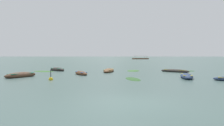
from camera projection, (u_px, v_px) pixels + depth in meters
ground_plane at (110, 56)px, 1508.82m from camera, size 6000.00×6000.00×0.00m
mountain_2 at (56, 32)px, 2476.35m from camera, size 1785.55×1785.55×560.78m
mountain_3 at (133, 38)px, 2251.01m from camera, size 995.76×995.76×390.45m
rowboat_0 at (81, 73)px, 24.15m from camera, size 2.20×3.07×0.51m
rowboat_1 at (21, 75)px, 21.35m from camera, size 2.79×3.70×0.63m
rowboat_2 at (187, 76)px, 20.38m from camera, size 2.01×3.98×0.57m
rowboat_3 at (109, 71)px, 28.42m from camera, size 1.89×4.47×0.57m
rowboat_4 at (175, 71)px, 28.16m from camera, size 3.60×3.42×0.48m
rowboat_5 at (57, 69)px, 30.61m from camera, size 3.14×3.21×0.60m
ferry_0 at (140, 59)px, 145.98m from camera, size 11.61×7.27×2.54m
mooring_buoy at (51, 79)px, 18.71m from camera, size 0.38×0.38×1.03m
weed_patch_0 at (133, 71)px, 30.39m from camera, size 2.31×3.69×0.14m
weed_patch_1 at (44, 71)px, 29.20m from camera, size 3.77×3.34×0.14m
weed_patch_2 at (186, 71)px, 29.87m from camera, size 2.93×2.05×0.14m
weed_patch_3 at (133, 79)px, 19.50m from camera, size 1.58×3.48×0.14m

